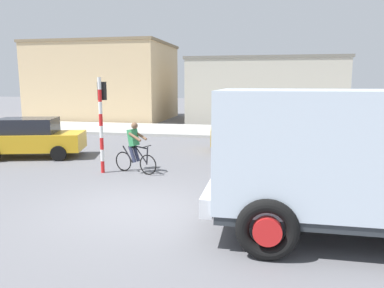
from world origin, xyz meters
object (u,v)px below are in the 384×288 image
(truck_foreground, at_px, (353,155))
(traffic_light_pole, at_px, (102,112))
(car_red_near, at_px, (379,140))
(cyclist, at_px, (135,148))
(car_white_mid, at_px, (31,137))
(car_far_side, at_px, (255,133))

(truck_foreground, bearing_deg, traffic_light_pole, 150.15)
(car_red_near, bearing_deg, truck_foreground, -108.66)
(cyclist, bearing_deg, car_white_mid, 161.73)
(traffic_light_pole, relative_size, car_white_mid, 0.74)
(truck_foreground, relative_size, traffic_light_pole, 1.70)
(traffic_light_pole, bearing_deg, truck_foreground, -29.85)
(car_white_mid, bearing_deg, truck_foreground, -27.90)
(cyclist, distance_m, traffic_light_pole, 1.63)
(car_white_mid, xyz_separation_m, car_far_side, (8.88, 3.19, 0.00))
(traffic_light_pole, bearing_deg, car_far_side, 45.30)
(cyclist, xyz_separation_m, car_white_mid, (-5.05, 1.67, -0.05))
(cyclist, distance_m, car_red_near, 9.48)
(car_far_side, bearing_deg, cyclist, -128.26)
(truck_foreground, distance_m, car_red_near, 8.50)
(traffic_light_pole, distance_m, car_white_mid, 4.52)
(truck_foreground, relative_size, car_far_side, 1.30)
(truck_foreground, xyz_separation_m, traffic_light_pole, (-7.04, 4.04, 0.40))
(truck_foreground, relative_size, car_red_near, 1.34)
(truck_foreground, height_order, traffic_light_pole, traffic_light_pole)
(cyclist, relative_size, traffic_light_pole, 0.54)
(truck_foreground, bearing_deg, car_red_near, 71.34)
(traffic_light_pole, height_order, car_red_near, traffic_light_pole)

